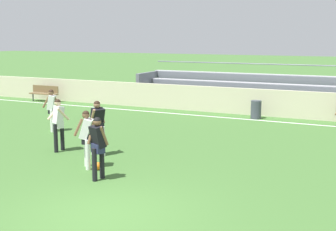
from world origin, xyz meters
TOP-DOWN VIEW (x-y plane):
  - ground_plane at (0.00, 0.00)m, footprint 160.00×160.00m
  - field_line_sideline at (0.00, 12.01)m, footprint 44.00×0.12m
  - sideline_wall at (0.00, 13.21)m, footprint 48.00×0.16m
  - bleacher_stand at (2.99, 15.44)m, footprint 20.51×2.78m
  - bench_far_left at (-12.32, 12.54)m, footprint 1.80×0.40m
  - trash_bin at (-0.07, 12.40)m, footprint 0.47×0.47m
  - player_dark_wide_left at (-2.84, 3.95)m, footprint 0.49×0.62m
  - player_white_dropping_back at (-2.32, 2.67)m, footprint 0.66×0.50m
  - player_white_deep_cover at (-6.51, 6.22)m, footprint 0.63×0.47m
  - player_white_wide_right at (-4.26, 3.84)m, footprint 0.67×0.45m
  - player_dark_pressing_high at (-1.43, 1.91)m, footprint 0.57×0.44m
  - soccer_ball at (-1.95, 2.63)m, footprint 0.22×0.22m

SIDE VIEW (x-z plane):
  - ground_plane at x=0.00m, z-range 0.00..0.00m
  - field_line_sideline at x=0.00m, z-range 0.00..0.01m
  - soccer_ball at x=-1.95m, z-range 0.00..0.22m
  - trash_bin at x=-0.07m, z-range 0.00..0.82m
  - bench_far_left at x=-12.32m, z-range 0.10..1.00m
  - sideline_wall at x=0.00m, z-range 0.00..1.25m
  - bleacher_stand at x=2.99m, z-range -0.18..2.03m
  - player_white_dropping_back at x=-2.32m, z-range 0.15..1.79m
  - player_white_deep_cover at x=-6.51m, z-range 0.15..1.80m
  - player_dark_pressing_high at x=-1.43m, z-range 0.15..1.80m
  - player_white_wide_right at x=-4.26m, z-range 0.17..1.87m
  - player_dark_wide_left at x=-2.84m, z-range 0.17..1.89m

